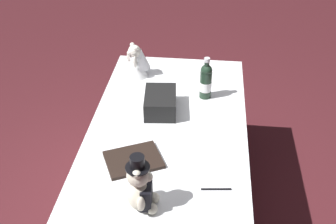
{
  "coord_description": "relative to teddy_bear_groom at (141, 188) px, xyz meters",
  "views": [
    {
      "loc": [
        1.95,
        0.21,
        2.22
      ],
      "look_at": [
        0.0,
        0.0,
        0.85
      ],
      "focal_mm": 44.56,
      "sensor_mm": 36.0,
      "label": 1
    }
  ],
  "objects": [
    {
      "name": "ground_plane",
      "position": [
        -0.63,
        0.05,
        -0.87
      ],
      "size": [
        12.0,
        12.0,
        0.0
      ],
      "primitive_type": "plane",
      "color": "#47191E"
    },
    {
      "name": "guestbook",
      "position": [
        -0.31,
        -0.09,
        -0.11
      ],
      "size": [
        0.32,
        0.35,
        0.02
      ],
      "primitive_type": "cube",
      "rotation": [
        0.0,
        0.0,
        0.45
      ],
      "color": "black",
      "rests_on": "reception_table"
    },
    {
      "name": "teddy_bear_bride",
      "position": [
        -1.21,
        -0.23,
        -0.02
      ],
      "size": [
        0.21,
        0.22,
        0.24
      ],
      "color": "white",
      "rests_on": "reception_table"
    },
    {
      "name": "gift_case_black",
      "position": [
        -0.79,
        -0.01,
        -0.06
      ],
      "size": [
        0.29,
        0.21,
        0.12
      ],
      "color": "black",
      "rests_on": "reception_table"
    },
    {
      "name": "champagne_bottle",
      "position": [
        -0.98,
        0.26,
        -0.0
      ],
      "size": [
        0.08,
        0.08,
        0.28
      ],
      "color": "#1D3123",
      "rests_on": "reception_table"
    },
    {
      "name": "signing_pen",
      "position": [
        -0.15,
        0.35,
        -0.12
      ],
      "size": [
        0.03,
        0.16,
        0.01
      ],
      "color": "black",
      "rests_on": "reception_table"
    },
    {
      "name": "teddy_bear_groom",
      "position": [
        0.0,
        0.0,
        0.0
      ],
      "size": [
        0.17,
        0.15,
        0.31
      ],
      "color": "beige",
      "rests_on": "reception_table"
    },
    {
      "name": "reception_table",
      "position": [
        -0.63,
        0.05,
        -0.5
      ],
      "size": [
        1.7,
        0.92,
        0.75
      ],
      "primitive_type": "cube",
      "color": "white",
      "rests_on": "ground_plane"
    }
  ]
}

